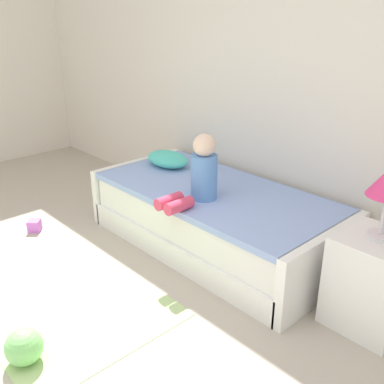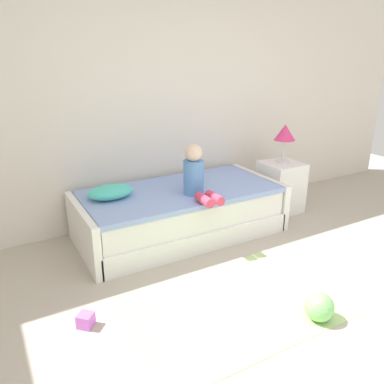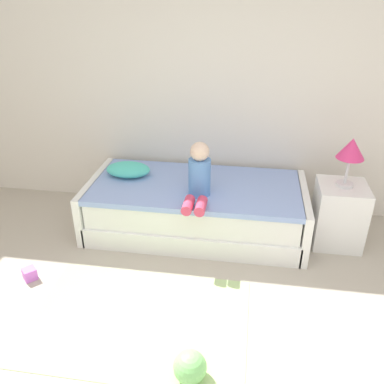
{
  "view_description": "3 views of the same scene",
  "coord_description": "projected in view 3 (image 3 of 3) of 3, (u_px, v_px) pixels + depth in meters",
  "views": [
    {
      "loc": [
        2.13,
        -0.39,
        1.85
      ],
      "look_at": [
        -0.15,
        1.75,
        0.55
      ],
      "focal_mm": 41.88,
      "sensor_mm": 36.0,
      "label": 1
    },
    {
      "loc": [
        -1.85,
        -1.29,
        1.82
      ],
      "look_at": [
        -0.15,
        1.75,
        0.55
      ],
      "focal_mm": 35.92,
      "sensor_mm": 36.0,
      "label": 2
    },
    {
      "loc": [
        0.34,
        -1.42,
        2.24
      ],
      "look_at": [
        -0.15,
        1.75,
        0.55
      ],
      "focal_mm": 37.73,
      "sensor_mm": 36.0,
      "label": 3
    }
  ],
  "objects": [
    {
      "name": "pillow",
      "position": [
        128.0,
        170.0,
        4.02
      ],
      "size": [
        0.44,
        0.3,
        0.13
      ],
      "primitive_type": "ellipsoid",
      "color": "#4CCCBC",
      "rests_on": "bed"
    },
    {
      "name": "toy_ball",
      "position": [
        190.0,
        367.0,
        2.51
      ],
      "size": [
        0.21,
        0.21,
        0.21
      ],
      "primitive_type": "sphere",
      "color": "#7FD872",
      "rests_on": "ground"
    },
    {
      "name": "child_figure",
      "position": [
        199.0,
        176.0,
        3.56
      ],
      "size": [
        0.2,
        0.51,
        0.5
      ],
      "color": "#598CD1",
      "rests_on": "bed"
    },
    {
      "name": "nightstand",
      "position": [
        339.0,
        214.0,
        3.76
      ],
      "size": [
        0.44,
        0.44,
        0.6
      ],
      "primitive_type": "cube",
      "color": "white",
      "rests_on": "ground"
    },
    {
      "name": "table_lamp",
      "position": [
        351.0,
        151.0,
        3.46
      ],
      "size": [
        0.24,
        0.24,
        0.45
      ],
      "color": "silver",
      "rests_on": "nightstand"
    },
    {
      "name": "area_rug",
      "position": [
        139.0,
        320.0,
        2.99
      ],
      "size": [
        1.6,
        1.1,
        0.01
      ],
      "primitive_type": "cube",
      "color": "#B2D189",
      "rests_on": "ground"
    },
    {
      "name": "bed",
      "position": [
        196.0,
        208.0,
        3.98
      ],
      "size": [
        2.11,
        1.0,
        0.5
      ],
      "color": "white",
      "rests_on": "ground"
    },
    {
      "name": "wall_rear",
      "position": [
        221.0,
        71.0,
        3.93
      ],
      "size": [
        7.2,
        0.1,
        2.9
      ],
      "primitive_type": "cube",
      "color": "silver",
      "rests_on": "ground"
    },
    {
      "name": "toy_block",
      "position": [
        30.0,
        274.0,
        3.39
      ],
      "size": [
        0.14,
        0.14,
        0.1
      ],
      "primitive_type": "cube",
      "rotation": [
        0.0,
        0.0,
        0.81
      ],
      "color": "#CC66D8",
      "rests_on": "ground"
    }
  ]
}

